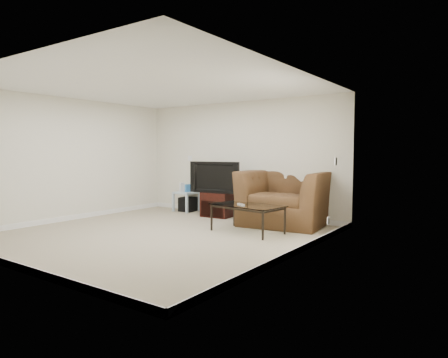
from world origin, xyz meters
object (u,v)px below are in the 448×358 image
Objects in this scene: subwoofer at (188,204)px; recliner at (285,189)px; tv_stand at (217,205)px; side_table at (186,201)px; television at (217,177)px; coffee_table at (247,219)px.

recliner is (2.65, -0.24, 0.53)m from subwoofer.
subwoofer is at bearing 168.22° from recliner.
recliner is at bearing -5.15° from subwoofer.
side_table is at bearing 164.65° from tv_stand.
television is 2.24× the size of side_table.
television is 0.87× the size of coffee_table.
tv_stand is 0.59× the size of television.
recliner is at bearing -7.08° from television.
tv_stand is at bearing -12.93° from subwoofer.
tv_stand reaches higher than coffee_table.
side_table is at bearing 152.82° from coffee_table.
tv_stand is 1.90× the size of subwoofer.
tv_stand reaches higher than subwoofer.
tv_stand is at bearing 173.36° from recliner.
coffee_table is (1.40, -1.05, -0.02)m from tv_stand.
subwoofer is 2.77m from coffee_table.
coffee_table is (2.45, -1.29, 0.08)m from subwoofer.
side_table is 0.39× the size of coffee_table.
side_table is at bearing -148.91° from subwoofer.
television is 3.22× the size of subwoofer.
television reaches higher than subwoofer.
tv_stand reaches higher than side_table.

